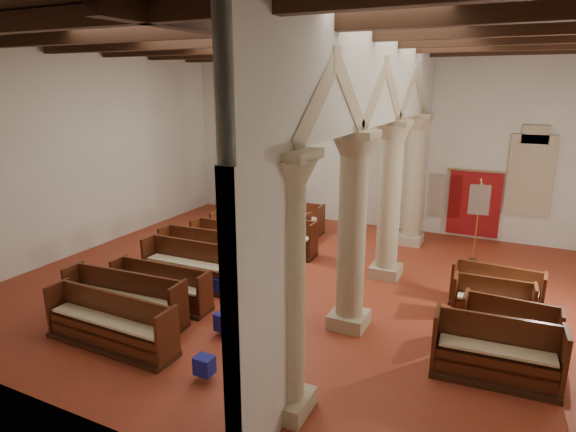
{
  "coord_description": "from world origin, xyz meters",
  "views": [
    {
      "loc": [
        4.61,
        -10.28,
        4.92
      ],
      "look_at": [
        -0.57,
        0.5,
        1.62
      ],
      "focal_mm": 30.0,
      "sensor_mm": 36.0,
      "label": 1
    }
  ],
  "objects_px": {
    "lectern": "(279,206)",
    "aisle_pew_0": "(495,360)",
    "nave_pew_0": "(111,330)",
    "pipe_organ": "(252,179)",
    "processional_banner": "(475,234)"
  },
  "relations": [
    {
      "from": "aisle_pew_0",
      "to": "nave_pew_0",
      "type": "bearing_deg",
      "value": -167.15
    },
    {
      "from": "processional_banner",
      "to": "nave_pew_0",
      "type": "xyz_separation_m",
      "value": [
        -5.85,
        -7.96,
        -0.46
      ]
    },
    {
      "from": "lectern",
      "to": "processional_banner",
      "type": "distance_m",
      "value": 7.22
    },
    {
      "from": "pipe_organ",
      "to": "nave_pew_0",
      "type": "bearing_deg",
      "value": -76.05
    },
    {
      "from": "lectern",
      "to": "processional_banner",
      "type": "bearing_deg",
      "value": 9.99
    },
    {
      "from": "pipe_organ",
      "to": "nave_pew_0",
      "type": "height_order",
      "value": "pipe_organ"
    },
    {
      "from": "nave_pew_0",
      "to": "aisle_pew_0",
      "type": "xyz_separation_m",
      "value": [
        6.73,
        2.03,
        0.03
      ]
    },
    {
      "from": "lectern",
      "to": "aisle_pew_0",
      "type": "height_order",
      "value": "lectern"
    },
    {
      "from": "nave_pew_0",
      "to": "pipe_organ",
      "type": "bearing_deg",
      "value": 104.72
    },
    {
      "from": "processional_banner",
      "to": "nave_pew_0",
      "type": "bearing_deg",
      "value": -135.28
    },
    {
      "from": "pipe_organ",
      "to": "aisle_pew_0",
      "type": "distance_m",
      "value": 12.02
    },
    {
      "from": "nave_pew_0",
      "to": "aisle_pew_0",
      "type": "distance_m",
      "value": 7.03
    },
    {
      "from": "pipe_organ",
      "to": "nave_pew_0",
      "type": "xyz_separation_m",
      "value": [
        2.42,
        -9.75,
        -1.03
      ]
    },
    {
      "from": "lectern",
      "to": "nave_pew_0",
      "type": "relative_size",
      "value": 0.41
    },
    {
      "from": "pipe_organ",
      "to": "processional_banner",
      "type": "bearing_deg",
      "value": -12.22
    }
  ]
}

